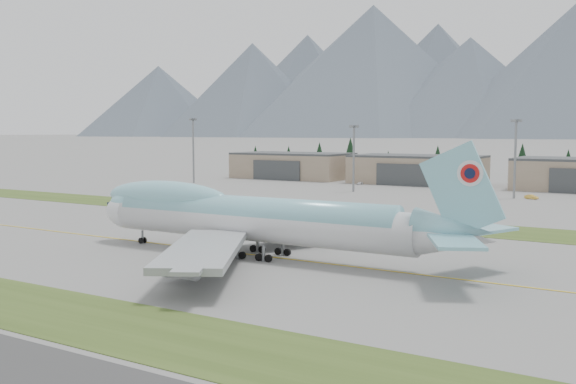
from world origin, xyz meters
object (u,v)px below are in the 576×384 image
Objects in this scene: hangar_center at (417,169)px; hangar_left at (293,165)px; service_vehicle_a at (360,185)px; service_vehicle_b at (531,199)px; boeing_747_freighter at (252,218)px.

hangar_left is at bearing 180.00° from hangar_center.
hangar_center is 23.58m from service_vehicle_a.
hangar_center is 15.92× the size of service_vehicle_a.
hangar_left reaches higher than service_vehicle_a.
hangar_center is 11.95× the size of service_vehicle_b.
service_vehicle_a is at bearing 97.32° from service_vehicle_b.
boeing_747_freighter is 1.45× the size of hangar_left.
hangar_left and hangar_center have the same top height.
hangar_left is at bearing 168.14° from service_vehicle_a.
service_vehicle_b is (103.03, -37.41, -5.39)m from hangar_left.
boeing_747_freighter is 171.07m from hangar_left.
boeing_747_freighter reaches higher than service_vehicle_b.
boeing_747_freighter reaches higher than service_vehicle_a.
hangar_center is (-26.15, 150.59, -0.72)m from boeing_747_freighter.
service_vehicle_a is (-42.78, 134.76, -6.11)m from boeing_747_freighter.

